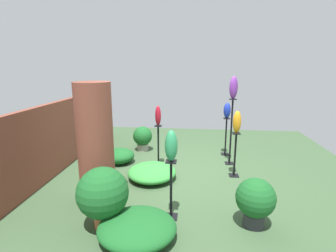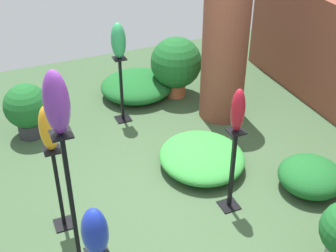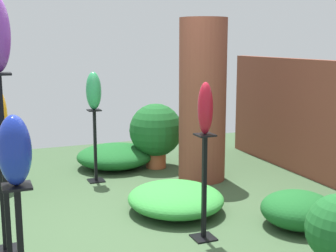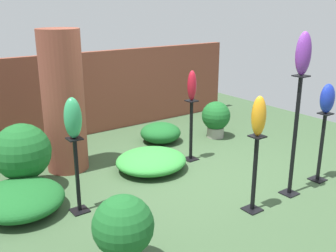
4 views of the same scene
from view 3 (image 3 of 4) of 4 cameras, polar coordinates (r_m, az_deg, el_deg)
ground_plane at (r=4.43m, az=-3.52°, el=-13.16°), size 8.00×8.00×0.00m
brick_pillar at (r=5.94m, az=4.23°, el=3.13°), size 0.60×0.60×2.05m
pedestal_amber at (r=4.22m, az=-19.53°, el=-8.81°), size 0.20×0.20×0.94m
pedestal_ruby at (r=4.22m, az=4.42°, el=-8.05°), size 0.20×0.20×0.97m
pedestal_jade at (r=5.99m, az=-8.86°, el=-2.83°), size 0.20×0.20×0.93m
pedestal_violet at (r=3.45m, az=-19.12°, el=-7.83°), size 0.20×0.20×1.56m
art_vase_ruby at (r=4.05m, az=4.57°, el=2.18°), size 0.14×0.13×0.46m
art_vase_cobalt at (r=2.69m, az=-18.19°, el=-2.84°), size 0.20×0.18×0.40m
art_vase_jade at (r=5.87m, az=-9.06°, el=4.26°), size 0.20×0.19×0.47m
potted_plant_front_left at (r=6.55m, az=-1.50°, el=-0.64°), size 0.74×0.74×0.91m
foliage_bed_east at (r=4.96m, az=0.94°, el=-8.83°), size 1.06×1.00×0.28m
foliage_bed_west at (r=6.67m, az=-6.46°, el=-3.66°), size 1.02×1.08×0.33m
foliage_bed_center at (r=4.73m, az=15.59°, el=-9.79°), size 0.72×0.72×0.34m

